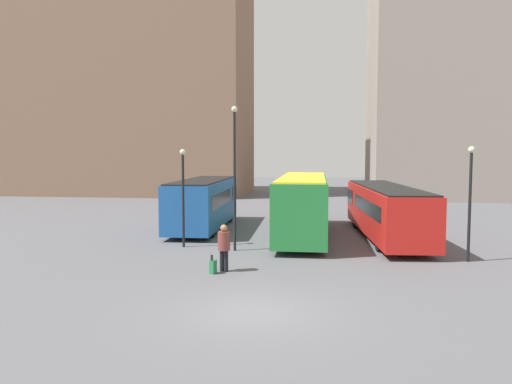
# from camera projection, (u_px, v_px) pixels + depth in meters

# --- Properties ---
(ground_plane) EXTENTS (160.00, 160.00, 0.00)m
(ground_plane) POSITION_uv_depth(u_px,v_px,m) (253.00, 312.00, 14.36)
(ground_plane) COLOR #56565B
(building_block_left) EXTENTS (31.34, 12.26, 26.14)m
(building_block_left) POSITION_uv_depth(u_px,v_px,m) (109.00, 78.00, 56.38)
(building_block_left) COLOR #7F604C
(building_block_left) RESTS_ON ground_plane
(bus_0) EXTENTS (2.94, 9.93, 2.97)m
(bus_0) POSITION_uv_depth(u_px,v_px,m) (204.00, 202.00, 30.17)
(bus_0) COLOR #1E56A3
(bus_0) RESTS_ON ground_plane
(bus_1) EXTENTS (2.71, 11.64, 3.30)m
(bus_1) POSITION_uv_depth(u_px,v_px,m) (303.00, 204.00, 27.26)
(bus_1) COLOR #237A38
(bus_1) RESTS_ON ground_plane
(bus_2) EXTENTS (3.53, 12.36, 2.79)m
(bus_2) POSITION_uv_depth(u_px,v_px,m) (385.00, 209.00, 26.88)
(bus_2) COLOR red
(bus_2) RESTS_ON ground_plane
(traveler) EXTENTS (0.56, 0.56, 1.83)m
(traveler) POSITION_uv_depth(u_px,v_px,m) (224.00, 244.00, 19.17)
(traveler) COLOR black
(traveler) RESTS_ON ground_plane
(suitcase) EXTENTS (0.23, 0.35, 0.74)m
(suitcase) POSITION_uv_depth(u_px,v_px,m) (213.00, 267.00, 18.90)
(suitcase) COLOR #28844C
(suitcase) RESTS_ON ground_plane
(lamp_post_0) EXTENTS (0.28, 0.28, 4.75)m
(lamp_post_0) POSITION_uv_depth(u_px,v_px,m) (183.00, 189.00, 24.06)
(lamp_post_0) COLOR black
(lamp_post_0) RESTS_ON ground_plane
(lamp_post_1) EXTENTS (0.28, 0.28, 6.71)m
(lamp_post_1) POSITION_uv_depth(u_px,v_px,m) (235.00, 168.00, 23.07)
(lamp_post_1) COLOR black
(lamp_post_1) RESTS_ON ground_plane
(lamp_post_2) EXTENTS (0.28, 0.28, 4.84)m
(lamp_post_2) POSITION_uv_depth(u_px,v_px,m) (470.00, 193.00, 20.77)
(lamp_post_2) COLOR black
(lamp_post_2) RESTS_ON ground_plane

